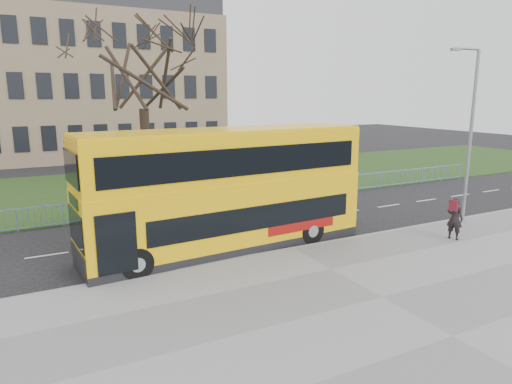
{
  "coord_description": "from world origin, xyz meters",
  "views": [
    {
      "loc": [
        -9.51,
        -16.61,
        6.27
      ],
      "look_at": [
        -0.39,
        1.0,
        2.02
      ],
      "focal_mm": 32.0,
      "sensor_mm": 36.0,
      "label": 1
    }
  ],
  "objects": [
    {
      "name": "kerb",
      "position": [
        0.0,
        -1.55,
        0.07
      ],
      "size": [
        80.0,
        0.2,
        0.14
      ],
      "primitive_type": "cube",
      "color": "gray",
      "rests_on": "ground"
    },
    {
      "name": "yellow_bus",
      "position": [
        -2.28,
        -0.09,
        2.62
      ],
      "size": [
        11.8,
        3.52,
        4.88
      ],
      "rotation": [
        0.0,
        0.0,
        0.06
      ],
      "color": "yellow",
      "rests_on": "ground"
    },
    {
      "name": "ground",
      "position": [
        0.0,
        0.0,
        0.0
      ],
      "size": [
        120.0,
        120.0,
        0.0
      ],
      "primitive_type": "plane",
      "color": "black",
      "rests_on": "ground"
    },
    {
      "name": "grass_verge",
      "position": [
        0.0,
        14.3,
        0.04
      ],
      "size": [
        80.0,
        15.4,
        0.08
      ],
      "primitive_type": "cube",
      "color": "#203714",
      "rests_on": "ground"
    },
    {
      "name": "pedestrian",
      "position": [
        6.81,
        -3.72,
        1.04
      ],
      "size": [
        0.65,
        0.78,
        1.83
      ],
      "primitive_type": "imported",
      "rotation": [
        0.0,
        0.0,
        1.93
      ],
      "color": "black",
      "rests_on": "pavement"
    },
    {
      "name": "guard_railing",
      "position": [
        0.0,
        6.6,
        0.55
      ],
      "size": [
        40.0,
        0.12,
        1.1
      ],
      "primitive_type": null,
      "color": "#6F92C6",
      "rests_on": "ground"
    },
    {
      "name": "street_lamp",
      "position": [
        9.45,
        -1.99,
        4.62
      ],
      "size": [
        1.74,
        0.3,
        8.21
      ],
      "rotation": [
        0.0,
        0.0,
        -0.08
      ],
      "color": "gray",
      "rests_on": "pavement"
    },
    {
      "name": "bare_tree",
      "position": [
        -3.0,
        10.0,
        6.5
      ],
      "size": [
        8.98,
        8.98,
        12.83
      ],
      "primitive_type": null,
      "color": "black",
      "rests_on": "grass_verge"
    },
    {
      "name": "pavement",
      "position": [
        0.0,
        -6.75,
        0.06
      ],
      "size": [
        80.0,
        10.5,
        0.12
      ],
      "primitive_type": "cube",
      "color": "slate",
      "rests_on": "ground"
    },
    {
      "name": "civic_building",
      "position": [
        -5.0,
        35.0,
        7.0
      ],
      "size": [
        30.0,
        15.0,
        14.0
      ],
      "primitive_type": "cube",
      "color": "#7A664D",
      "rests_on": "ground"
    }
  ]
}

